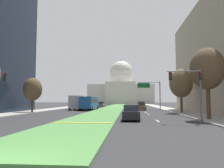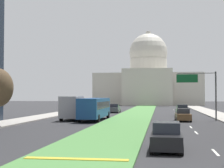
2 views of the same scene
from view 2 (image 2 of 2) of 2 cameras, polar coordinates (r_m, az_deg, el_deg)
ground_plane at (r=65.08m, az=4.30°, el=-4.83°), size 266.64×266.64×0.00m
grass_median at (r=59.04m, az=3.92°, el=-5.07°), size 5.88×109.08×0.14m
median_curb_nose at (r=17.61m, az=-5.98°, el=-12.25°), size 5.29×0.50×0.04m
lane_dashes_right at (r=49.43m, az=11.70°, el=-5.72°), size 0.16×63.82×0.01m
sidewalk_left at (r=55.80m, az=-10.84°, el=-5.21°), size 4.00×109.08×0.15m
capitol_building at (r=124.88m, az=6.04°, el=0.58°), size 37.10×26.53×26.67m
overhead_guide_sign at (r=47.07m, az=14.55°, el=-0.26°), size 5.21×0.20×6.50m
sedan_lead_stopped at (r=21.34m, az=9.00°, el=-8.68°), size 1.93×4.32×1.71m
sedan_midblock at (r=45.43m, az=11.67°, el=-5.09°), size 1.96×4.17×1.64m
sedan_distant at (r=57.00m, az=11.54°, el=-4.36°), size 1.96×4.50×1.84m
sedan_far_horizon at (r=66.42m, az=0.39°, el=-4.09°), size 1.98×4.55×1.71m
box_truck_delivery at (r=46.58m, az=-6.47°, el=-3.92°), size 2.40×6.40×3.20m
city_bus at (r=46.30m, az=-2.87°, el=-3.83°), size 2.62×11.00×2.95m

